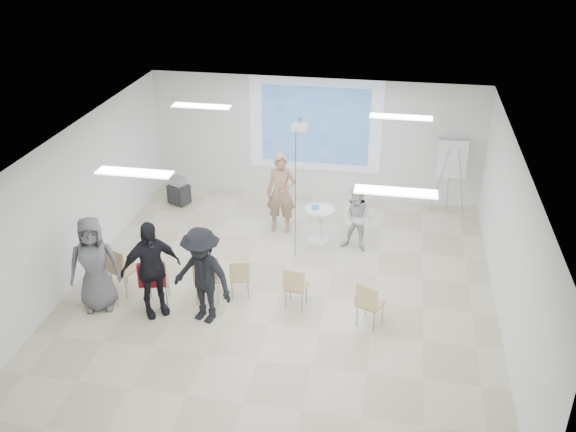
% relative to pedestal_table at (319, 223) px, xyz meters
% --- Properties ---
extents(floor, '(8.00, 9.00, 0.10)m').
position_rel_pedestal_table_xyz_m(floor, '(-0.45, -2.16, -0.50)').
color(floor, beige).
rests_on(floor, ground).
extents(ceiling, '(8.00, 9.00, 0.10)m').
position_rel_pedestal_table_xyz_m(ceiling, '(-0.45, -2.16, 2.60)').
color(ceiling, white).
rests_on(ceiling, wall_back).
extents(wall_back, '(8.00, 0.10, 3.00)m').
position_rel_pedestal_table_xyz_m(wall_back, '(-0.45, 2.39, 1.05)').
color(wall_back, silver).
rests_on(wall_back, floor).
extents(wall_left, '(0.10, 9.00, 3.00)m').
position_rel_pedestal_table_xyz_m(wall_left, '(-4.50, -2.16, 1.05)').
color(wall_left, silver).
rests_on(wall_left, floor).
extents(wall_right, '(0.10, 9.00, 3.00)m').
position_rel_pedestal_table_xyz_m(wall_right, '(3.60, -2.16, 1.05)').
color(wall_right, silver).
rests_on(wall_right, floor).
extents(projection_halo, '(3.20, 0.01, 2.30)m').
position_rel_pedestal_table_xyz_m(projection_halo, '(-0.45, 2.32, 1.40)').
color(projection_halo, silver).
rests_on(projection_halo, wall_back).
extents(projection_image, '(2.60, 0.01, 1.90)m').
position_rel_pedestal_table_xyz_m(projection_image, '(-0.45, 2.31, 1.40)').
color(projection_image, '#3161A7').
rests_on(projection_image, wall_back).
extents(pedestal_table, '(0.80, 0.80, 0.81)m').
position_rel_pedestal_table_xyz_m(pedestal_table, '(0.00, 0.00, 0.00)').
color(pedestal_table, white).
rests_on(pedestal_table, floor).
extents(player_left, '(0.76, 0.52, 2.07)m').
position_rel_pedestal_table_xyz_m(player_left, '(-0.91, 0.36, 0.59)').
color(player_left, '#9E7761').
rests_on(player_left, floor).
extents(player_right, '(0.90, 0.79, 1.61)m').
position_rel_pedestal_table_xyz_m(player_right, '(0.83, -0.21, 0.36)').
color(player_right, silver).
rests_on(player_right, floor).
extents(controller_left, '(0.05, 0.13, 0.04)m').
position_rel_pedestal_table_xyz_m(controller_left, '(-0.73, 0.61, 0.91)').
color(controller_left, white).
rests_on(controller_left, player_left).
extents(controller_right, '(0.07, 0.13, 0.04)m').
position_rel_pedestal_table_xyz_m(controller_right, '(0.65, 0.04, 0.64)').
color(controller_right, silver).
rests_on(controller_right, player_right).
extents(chair_far_left, '(0.61, 0.63, 0.97)m').
position_rel_pedestal_table_xyz_m(chair_far_left, '(-3.39, -2.69, 0.13)').
color(chair_far_left, tan).
rests_on(chair_far_left, floor).
extents(chair_left_mid, '(0.52, 0.54, 0.90)m').
position_rel_pedestal_table_xyz_m(chair_left_mid, '(-2.60, -2.93, 0.09)').
color(chair_left_mid, tan).
rests_on(chair_left_mid, floor).
extents(chair_left_inner, '(0.55, 0.58, 1.00)m').
position_rel_pedestal_table_xyz_m(chair_left_inner, '(-1.72, -2.67, 0.14)').
color(chair_left_inner, tan).
rests_on(chair_left_inner, floor).
extents(chair_center, '(0.47, 0.49, 0.80)m').
position_rel_pedestal_table_xyz_m(chair_center, '(-1.17, -2.43, 0.02)').
color(chair_center, tan).
rests_on(chair_center, floor).
extents(chair_right_inner, '(0.43, 0.46, 0.83)m').
position_rel_pedestal_table_xyz_m(chair_right_inner, '(-0.09, -2.59, 0.04)').
color(chair_right_inner, tan).
rests_on(chair_right_inner, floor).
extents(chair_right_far, '(0.55, 0.57, 0.88)m').
position_rel_pedestal_table_xyz_m(chair_right_far, '(1.26, -2.92, 0.07)').
color(chair_right_far, tan).
rests_on(chair_right_far, floor).
extents(red_jacket, '(0.50, 0.22, 0.47)m').
position_rel_pedestal_table_xyz_m(red_jacket, '(-2.62, -3.07, 0.27)').
color(red_jacket, maroon).
rests_on(red_jacket, chair_left_mid).
extents(laptop, '(0.41, 0.33, 0.03)m').
position_rel_pedestal_table_xyz_m(laptop, '(-1.73, -2.57, 0.09)').
color(laptop, black).
rests_on(laptop, chair_left_inner).
extents(audience_left, '(1.42, 1.34, 2.11)m').
position_rel_pedestal_table_xyz_m(audience_left, '(-2.57, -3.18, 0.61)').
color(audience_left, black).
rests_on(audience_left, floor).
extents(audience_mid, '(1.50, 1.13, 2.06)m').
position_rel_pedestal_table_xyz_m(audience_mid, '(-1.62, -3.22, 0.58)').
color(audience_mid, black).
rests_on(audience_mid, floor).
extents(audience_outer, '(1.16, 0.96, 2.04)m').
position_rel_pedestal_table_xyz_m(audience_outer, '(-3.64, -3.19, 0.57)').
color(audience_outer, slate).
rests_on(audience_outer, floor).
extents(flipchart_easel, '(0.81, 0.61, 1.86)m').
position_rel_pedestal_table_xyz_m(flipchart_easel, '(2.80, 1.95, 0.92)').
color(flipchart_easel, '#96999F').
rests_on(flipchart_easel, floor).
extents(av_cart, '(0.57, 0.53, 0.69)m').
position_rel_pedestal_table_xyz_m(av_cart, '(-3.63, 1.27, -0.13)').
color(av_cart, black).
rests_on(av_cart, floor).
extents(ceiling_projector, '(0.30, 0.25, 3.00)m').
position_rel_pedestal_table_xyz_m(ceiling_projector, '(-0.35, -0.67, 2.24)').
color(ceiling_projector, white).
rests_on(ceiling_projector, ceiling).
extents(fluor_panel_nw, '(1.20, 0.30, 0.02)m').
position_rel_pedestal_table_xyz_m(fluor_panel_nw, '(-2.45, -0.16, 2.52)').
color(fluor_panel_nw, white).
rests_on(fluor_panel_nw, ceiling).
extents(fluor_panel_ne, '(1.20, 0.30, 0.02)m').
position_rel_pedestal_table_xyz_m(fluor_panel_ne, '(1.55, -0.16, 2.52)').
color(fluor_panel_ne, white).
rests_on(fluor_panel_ne, ceiling).
extents(fluor_panel_sw, '(1.20, 0.30, 0.02)m').
position_rel_pedestal_table_xyz_m(fluor_panel_sw, '(-2.45, -3.66, 2.52)').
color(fluor_panel_sw, white).
rests_on(fluor_panel_sw, ceiling).
extents(fluor_panel_se, '(1.20, 0.30, 0.02)m').
position_rel_pedestal_table_xyz_m(fluor_panel_se, '(1.55, -3.66, 2.52)').
color(fluor_panel_se, white).
rests_on(fluor_panel_se, ceiling).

